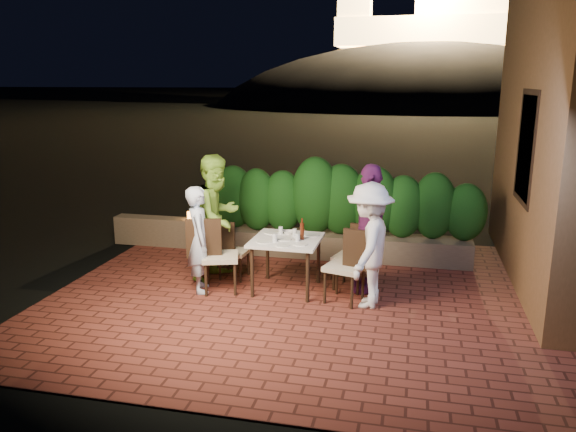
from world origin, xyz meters
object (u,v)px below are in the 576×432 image
(bowl, at_px, (288,232))
(diner_blue, at_px, (200,239))
(beer_bottle, at_px, (302,229))
(chair_left_back, at_px, (234,250))
(chair_right_back, at_px, (351,256))
(diner_white, at_px, (369,245))
(chair_left_front, at_px, (220,255))
(diner_green, at_px, (217,217))
(chair_right_front, at_px, (345,265))
(diner_purple, at_px, (370,228))
(parapet_lamp, at_px, (190,216))
(dining_table, at_px, (286,264))

(bowl, xyz_separation_m, diner_blue, (-1.13, -0.56, -0.02))
(beer_bottle, relative_size, chair_left_back, 0.35)
(beer_bottle, bearing_deg, chair_right_back, 19.68)
(diner_white, bearing_deg, bowl, -107.88)
(chair_left_back, xyz_separation_m, diner_blue, (-0.29, -0.59, 0.32))
(bowl, relative_size, chair_left_front, 0.15)
(chair_right_back, bearing_deg, diner_blue, 31.38)
(chair_left_back, bearing_deg, diner_white, -12.64)
(diner_green, bearing_deg, diner_blue, -165.05)
(chair_right_front, relative_size, diner_blue, 0.68)
(diner_white, bearing_deg, diner_green, -96.94)
(bowl, bearing_deg, diner_purple, -0.26)
(diner_blue, bearing_deg, diner_purple, -99.27)
(beer_bottle, bearing_deg, diner_green, 168.19)
(parapet_lamp, bearing_deg, diner_green, -53.73)
(diner_green, bearing_deg, chair_right_front, -85.65)
(chair_left_front, distance_m, diner_purple, 2.11)
(chair_right_front, distance_m, diner_green, 2.08)
(bowl, bearing_deg, chair_left_front, -149.01)
(bowl, distance_m, diner_purple, 1.17)
(diner_blue, relative_size, parapet_lamp, 10.67)
(diner_green, bearing_deg, diner_purple, -70.89)
(diner_blue, relative_size, diner_green, 0.81)
(chair_left_back, height_order, diner_green, diner_green)
(chair_left_back, bearing_deg, diner_green, -174.10)
(bowl, bearing_deg, diner_green, 178.78)
(diner_green, distance_m, parapet_lamp, 1.75)
(chair_left_back, distance_m, chair_right_back, 1.75)
(beer_bottle, height_order, chair_right_back, beer_bottle)
(chair_right_back, xyz_separation_m, parapet_lamp, (-3.01, 1.42, 0.09))
(chair_right_back, height_order, diner_green, diner_green)
(chair_right_front, xyz_separation_m, chair_right_back, (0.03, 0.50, -0.03))
(chair_left_front, distance_m, parapet_lamp, 2.28)
(chair_right_back, bearing_deg, diner_green, 15.36)
(dining_table, relative_size, bowl, 5.90)
(chair_left_front, bearing_deg, diner_green, 95.24)
(dining_table, bearing_deg, diner_purple, 13.19)
(beer_bottle, xyz_separation_m, parapet_lamp, (-2.35, 1.66, -0.33))
(beer_bottle, bearing_deg, diner_blue, -167.58)
(chair_right_back, bearing_deg, dining_table, 32.45)
(bowl, xyz_separation_m, chair_right_front, (0.88, -0.52, -0.26))
(diner_blue, bearing_deg, chair_right_front, -111.76)
(beer_bottle, height_order, diner_blue, diner_blue)
(chair_left_back, relative_size, diner_white, 0.52)
(dining_table, bearing_deg, chair_left_back, 160.93)
(diner_blue, relative_size, diner_purple, 0.83)
(chair_left_back, bearing_deg, bowl, 1.72)
(chair_left_front, relative_size, diner_blue, 0.70)
(dining_table, distance_m, diner_purple, 1.27)
(beer_bottle, height_order, diner_purple, diner_purple)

